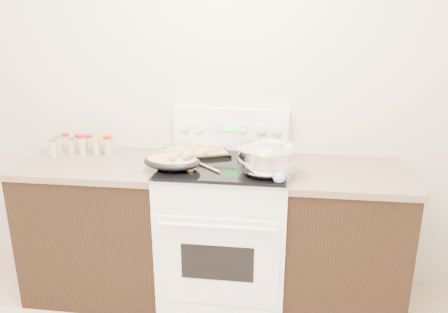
# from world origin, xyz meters

# --- Properties ---
(room_shell) EXTENTS (4.10, 3.60, 2.75)m
(room_shell) POSITION_xyz_m (0.00, 0.00, 1.70)
(room_shell) COLOR beige
(room_shell) RESTS_ON ground
(counter_left) EXTENTS (0.93, 0.67, 0.92)m
(counter_left) POSITION_xyz_m (-0.48, 1.43, 0.46)
(counter_left) COLOR black
(counter_left) RESTS_ON ground
(counter_right) EXTENTS (0.73, 0.67, 0.92)m
(counter_right) POSITION_xyz_m (1.08, 1.43, 0.46)
(counter_right) COLOR black
(counter_right) RESTS_ON ground
(kitchen_range) EXTENTS (0.78, 0.73, 1.22)m
(kitchen_range) POSITION_xyz_m (0.35, 1.42, 0.49)
(kitchen_range) COLOR white
(kitchen_range) RESTS_ON ground
(mixing_bowl) EXTENTS (0.43, 0.43, 0.20)m
(mixing_bowl) POSITION_xyz_m (0.61, 1.28, 1.02)
(mixing_bowl) COLOR silver
(mixing_bowl) RESTS_ON kitchen_range
(roasting_pan) EXTENTS (0.37, 0.28, 0.12)m
(roasting_pan) POSITION_xyz_m (0.06, 1.28, 0.99)
(roasting_pan) COLOR black
(roasting_pan) RESTS_ON kitchen_range
(baking_sheet) EXTENTS (0.47, 0.40, 0.06)m
(baking_sheet) POSITION_xyz_m (0.15, 1.57, 0.96)
(baking_sheet) COLOR black
(baking_sheet) RESTS_ON kitchen_range
(wooden_spoon) EXTENTS (0.20, 0.20, 0.04)m
(wooden_spoon) POSITION_xyz_m (0.20, 1.28, 0.95)
(wooden_spoon) COLOR tan
(wooden_spoon) RESTS_ON kitchen_range
(blue_ladle) EXTENTS (0.12, 0.25, 0.09)m
(blue_ladle) POSITION_xyz_m (0.69, 1.16, 0.97)
(blue_ladle) COLOR #87B6CA
(blue_ladle) RESTS_ON kitchen_range
(spice_jars) EXTENTS (0.39, 0.23, 0.13)m
(spice_jars) POSITION_xyz_m (-0.62, 1.57, 0.98)
(spice_jars) COLOR #BFB28C
(spice_jars) RESTS_ON counter_left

